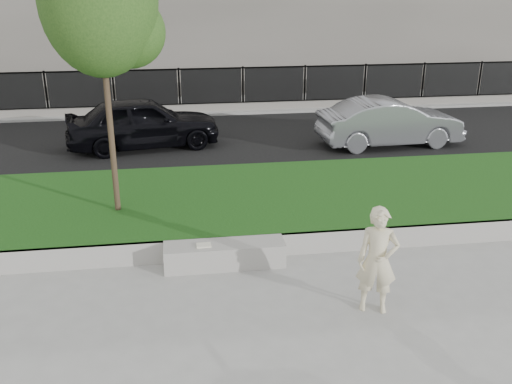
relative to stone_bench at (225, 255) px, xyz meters
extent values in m
plane|color=gray|center=(0.10, -0.80, -0.21)|extent=(90.00, 90.00, 0.00)
cube|color=#17380E|center=(0.10, 2.20, -0.01)|extent=(34.00, 4.00, 0.40)
cube|color=gray|center=(0.10, 0.24, -0.01)|extent=(34.00, 0.08, 0.40)
cube|color=black|center=(0.10, 7.70, -0.19)|extent=(34.00, 7.00, 0.04)
cube|color=gray|center=(0.10, 12.20, -0.15)|extent=(34.00, 3.00, 0.12)
cube|color=slate|center=(0.10, 11.20, 0.03)|extent=(32.00, 0.30, 0.24)
cube|color=black|center=(0.10, 11.20, 0.66)|extent=(32.00, 0.04, 1.50)
cube|color=black|center=(0.10, 11.20, 1.36)|extent=(32.00, 0.05, 0.05)
cube|color=black|center=(0.10, 11.20, 0.16)|extent=(32.00, 0.05, 0.05)
cube|color=gray|center=(0.00, 0.00, 0.00)|extent=(2.01, 0.50, 0.41)
imported|color=beige|center=(2.03, -1.64, 0.59)|extent=(0.67, 0.54, 1.59)
cube|color=silver|center=(-0.34, -0.04, 0.22)|extent=(0.24, 0.18, 0.03)
cylinder|color=#38281C|center=(-1.86, 1.78, 2.45)|extent=(0.11, 0.11, 4.50)
ellipsoid|color=#224717|center=(-1.86, 1.78, 3.98)|extent=(1.98, 1.98, 2.57)
sphere|color=#224717|center=(-1.41, 1.96, 3.44)|extent=(1.26, 1.26, 1.26)
imported|color=black|center=(-1.58, 7.19, 0.54)|extent=(4.38, 2.35, 1.42)
imported|color=gray|center=(5.26, 6.43, 0.49)|extent=(4.08, 1.64, 1.32)
camera|label=1|loc=(-0.70, -8.49, 4.37)|focal=40.00mm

